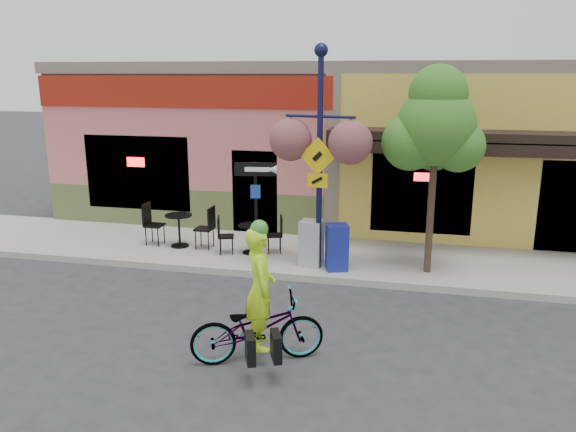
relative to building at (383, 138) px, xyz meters
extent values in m
plane|color=#2D2D30|center=(0.00, -7.50, -2.25)|extent=(90.00, 90.00, 0.00)
cube|color=#9E9B93|center=(0.00, -5.50, -2.17)|extent=(24.00, 3.00, 0.15)
cube|color=#A8A59E|center=(0.00, -6.95, -2.17)|extent=(24.00, 0.12, 0.15)
imported|color=maroon|center=(-1.15, -10.37, -1.72)|extent=(2.12, 1.43, 1.05)
imported|color=#BFF71A|center=(-1.10, -10.37, -1.33)|extent=(0.67, 0.79, 1.85)
camera|label=1|loc=(1.01, -17.76, 1.98)|focal=35.00mm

